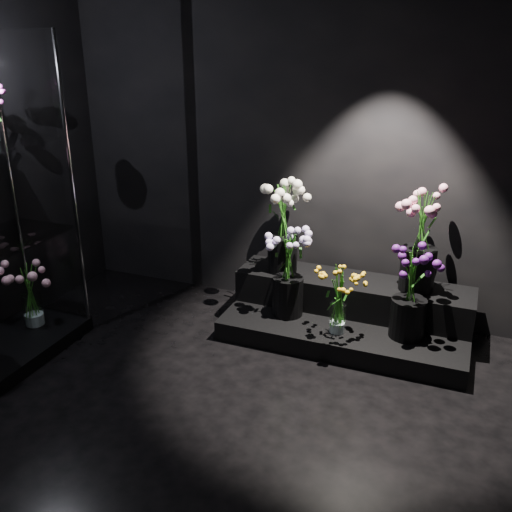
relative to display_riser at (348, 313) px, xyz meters
The scene contains 9 objects.
floor 1.73m from the display_riser, 109.46° to the right, with size 4.00×4.00×0.00m, color black.
wall_back 1.41m from the display_riser, 147.08° to the left, with size 4.00×4.00×0.00m, color black.
display_riser is the anchor object (origin of this frame).
bouquet_orange_bells 0.40m from the display_riser, 92.81° to the right, with size 0.33×0.33×0.54m.
bouquet_lilac 0.61m from the display_riser, 160.34° to the right, with size 0.37×0.37×0.69m.
bouquet_purple 0.61m from the display_riser, 20.23° to the right, with size 0.40×0.40×0.69m.
bouquet_cream_roses 0.89m from the display_riser, behind, with size 0.51×0.51×0.72m.
bouquet_pink_roses 0.83m from the display_riser, 12.68° to the left, with size 0.38×0.38×0.75m.
bouquet_case_base_pink 2.48m from the display_riser, 156.93° to the right, with size 0.41×0.41×0.51m.
Camera 1 is at (1.38, -2.39, 2.26)m, focal length 40.00 mm.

